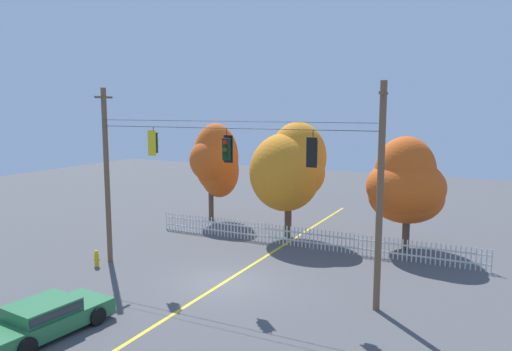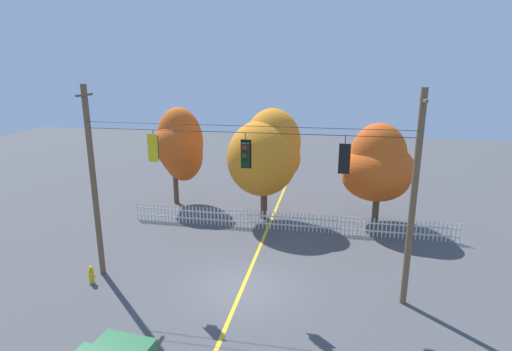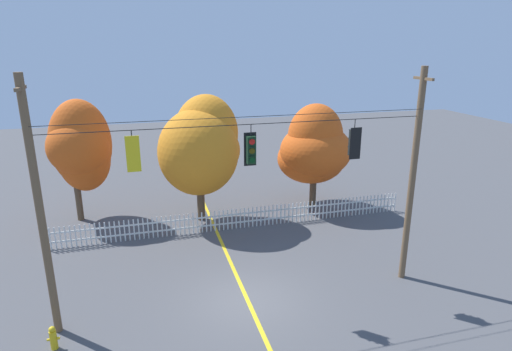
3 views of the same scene
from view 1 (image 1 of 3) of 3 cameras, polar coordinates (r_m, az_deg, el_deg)
ground at (r=21.82m, az=-3.68°, el=-12.37°), size 80.00×80.00×0.00m
lane_centerline_stripe at (r=21.82m, az=-3.68°, el=-12.36°), size 0.16×36.00×0.01m
signal_support_span at (r=20.73m, az=-3.78°, el=-0.96°), size 13.47×1.10×8.53m
traffic_signal_eastbound_side at (r=22.63m, az=-11.95°, el=3.79°), size 0.43×0.38×1.31m
traffic_signal_southbound_primary at (r=20.49m, az=-3.45°, el=3.12°), size 0.43×0.38×1.46m
traffic_signal_westbound_side at (r=18.85m, az=6.68°, el=2.74°), size 0.43×0.38×1.44m
white_picket_fence at (r=26.86m, az=5.66°, el=-7.27°), size 18.60×0.06×1.10m
autumn_maple_near_fence at (r=32.58m, az=-4.74°, el=1.56°), size 3.24×3.29×6.60m
autumn_maple_mid at (r=28.21m, az=4.09°, el=0.85°), size 4.35×4.14×6.80m
autumn_oak_far_east at (r=26.83m, az=17.17°, el=-1.24°), size 4.11×4.22×6.13m
parked_car at (r=18.38m, az=-23.50°, el=-14.96°), size 2.36×4.45×1.15m
fire_hydrant at (r=24.87m, az=-18.22°, el=-9.24°), size 0.38×0.22×0.81m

